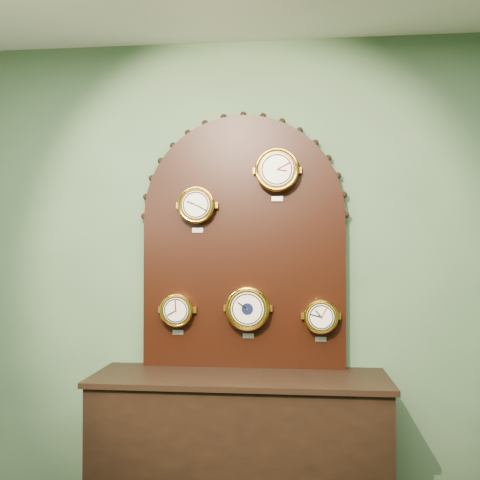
# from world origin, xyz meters

# --- Properties ---
(wall_back) EXTENTS (4.00, 0.00, 4.00)m
(wall_back) POSITION_xyz_m (0.00, 2.50, 1.40)
(wall_back) COLOR #4A6A48
(wall_back) RESTS_ON ground
(shop_counter) EXTENTS (1.60, 0.50, 0.80)m
(shop_counter) POSITION_xyz_m (0.00, 2.23, 0.40)
(shop_counter) COLOR black
(shop_counter) RESTS_ON ground_plane
(display_board) EXTENTS (1.26, 0.06, 1.53)m
(display_board) POSITION_xyz_m (0.00, 2.45, 1.63)
(display_board) COLOR black
(display_board) RESTS_ON shop_counter
(roman_clock) EXTENTS (0.22, 0.08, 0.27)m
(roman_clock) POSITION_xyz_m (-0.27, 2.38, 1.79)
(roman_clock) COLOR gold
(roman_clock) RESTS_ON display_board
(arabic_clock) EXTENTS (0.26, 0.08, 0.31)m
(arabic_clock) POSITION_xyz_m (0.20, 2.38, 1.99)
(arabic_clock) COLOR gold
(arabic_clock) RESTS_ON display_board
(hygrometer) EXTENTS (0.20, 0.08, 0.25)m
(hygrometer) POSITION_xyz_m (-0.39, 2.38, 1.17)
(hygrometer) COLOR gold
(hygrometer) RESTS_ON display_board
(barometer) EXTENTS (0.26, 0.08, 0.31)m
(barometer) POSITION_xyz_m (0.03, 2.38, 1.18)
(barometer) COLOR gold
(barometer) RESTS_ON display_board
(tide_clock) EXTENTS (0.20, 0.08, 0.25)m
(tide_clock) POSITION_xyz_m (0.46, 2.38, 1.14)
(tide_clock) COLOR gold
(tide_clock) RESTS_ON display_board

